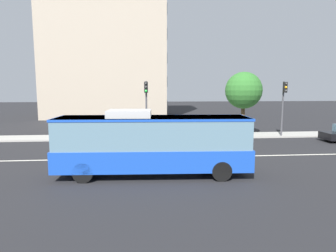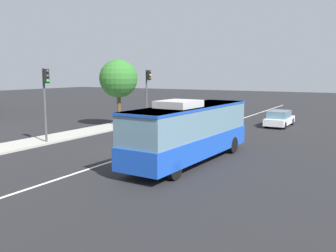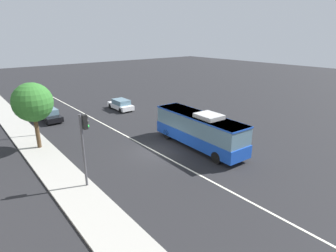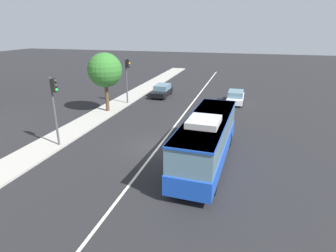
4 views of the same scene
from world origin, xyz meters
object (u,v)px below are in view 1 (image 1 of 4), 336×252
at_px(traffic_light_near_corner, 146,100).
at_px(street_tree_kerbside_left, 244,91).
at_px(traffic_light_mid_block, 284,99).
at_px(transit_bus, 153,141).

xyz_separation_m(traffic_light_near_corner, street_tree_kerbside_left, (9.12, 0.79, 0.78)).
bearing_deg(street_tree_kerbside_left, traffic_light_near_corner, -175.03).
bearing_deg(traffic_light_mid_block, traffic_light_near_corner, -91.58).
bearing_deg(traffic_light_near_corner, transit_bus, 4.28).
height_order(transit_bus, traffic_light_near_corner, traffic_light_near_corner).
relative_size(traffic_light_near_corner, traffic_light_mid_block, 1.00).
bearing_deg(transit_bus, street_tree_kerbside_left, 55.14).
distance_m(transit_bus, traffic_light_near_corner, 10.97).
bearing_deg(transit_bus, traffic_light_mid_block, 43.51).
distance_m(traffic_light_near_corner, traffic_light_mid_block, 12.65).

